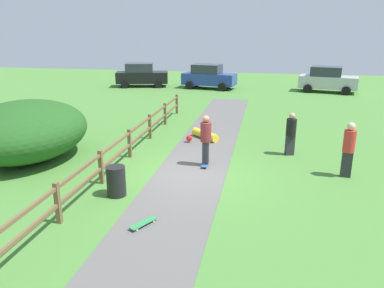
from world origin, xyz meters
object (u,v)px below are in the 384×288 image
trash_bin (116,181)px  parked_car_black (142,75)px  bystander_black (291,132)px  skater_riding (206,138)px  skater_fallen (204,135)px  parked_car_blue (209,77)px  bystander_red (349,147)px  parked_car_silver (327,79)px  bush_large (25,130)px  skateboard_loose (143,223)px

trash_bin → parked_car_black: bearing=106.4°
trash_bin → bystander_black: bearing=42.7°
skater_riding → skater_fallen: (-0.60, 3.24, -0.84)m
skater_riding → bystander_black: 3.52m
parked_car_blue → parked_car_black: size_ratio=0.98×
trash_bin → bystander_red: bystander_red is taller
skater_fallen → bystander_red: bystander_red is taller
skater_fallen → parked_car_blue: (-2.00, 14.29, 0.76)m
skater_riding → parked_car_silver: parked_car_silver is taller
parked_car_silver → parked_car_black: bearing=-179.9°
bush_large → parked_car_silver: bearing=53.7°
bystander_black → parked_car_black: size_ratio=0.37×
parked_car_silver → parked_car_black: same height
skater_fallen → trash_bin: bearing=-104.3°
bystander_black → skater_riding: bearing=-148.4°
skateboard_loose → parked_car_black: (-7.37, 22.02, 0.87)m
skater_fallen → bystander_red: size_ratio=0.76×
bystander_black → parked_car_silver: 16.07m
skateboard_loose → parked_car_silver: size_ratio=0.18×
bystander_red → parked_car_black: 21.83m
skater_riding → parked_car_silver: (6.50, 17.53, -0.08)m
parked_car_blue → parked_car_black: bearing=-179.8°
bystander_red → skater_riding: bearing=178.9°
skateboard_loose → trash_bin: bearing=130.2°
trash_bin → bystander_red: (6.89, 2.84, 0.58)m
bystander_red → bush_large: bearing=-178.1°
bush_large → parked_car_silver: bush_large is taller
parked_car_silver → parked_car_black: (-14.70, -0.02, 0.00)m
parked_car_silver → parked_car_black: 14.70m
parked_car_black → skater_riding: bearing=-64.9°
bush_large → skater_fallen: bearing=31.2°
parked_car_black → parked_car_silver: bearing=0.1°
skateboard_loose → bystander_black: size_ratio=0.48×
bystander_black → bush_large: bearing=-166.6°
trash_bin → bystander_black: bystander_black is taller
bush_large → skateboard_loose: (5.88, -4.05, -1.00)m
bystander_black → parked_car_blue: (-5.60, 15.68, 0.05)m
trash_bin → skater_fallen: bearing=75.7°
bystander_red → skater_fallen: bearing=147.9°
bush_large → parked_car_black: 18.03m
parked_car_blue → parked_car_silver: (9.09, 0.00, 0.00)m
trash_bin → bystander_black: 7.06m
skater_fallen → parked_car_black: (-7.61, 14.27, 0.76)m
bush_large → skater_riding: bush_large is taller
bush_large → skateboard_loose: size_ratio=6.44×
parked_car_blue → bystander_red: bearing=-67.5°
trash_bin → parked_car_black: (-6.03, 20.44, 0.51)m
trash_bin → parked_car_blue: size_ratio=0.20×
parked_car_silver → parked_car_black: size_ratio=0.99×
skater_riding → parked_car_black: size_ratio=0.41×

